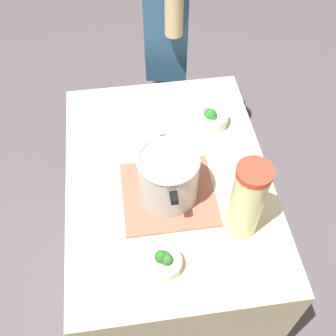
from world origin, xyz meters
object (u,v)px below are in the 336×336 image
at_px(broccoli_bowl_front, 165,262).
at_px(broccoli_bowl_center, 212,118).
at_px(lemonade_pitcher, 247,200).
at_px(person_cook, 167,47).
at_px(cooking_pot, 169,176).

bearing_deg(broccoli_bowl_front, broccoli_bowl_center, -24.58).
height_order(lemonade_pitcher, broccoli_bowl_center, lemonade_pitcher).
bearing_deg(lemonade_pitcher, broccoli_bowl_center, 0.03).
distance_m(lemonade_pitcher, broccoli_bowl_center, 0.52).
bearing_deg(person_cook, broccoli_bowl_front, 171.71).
bearing_deg(broccoli_bowl_center, lemonade_pitcher, -179.97).
relative_size(cooking_pot, broccoli_bowl_front, 2.67).
bearing_deg(broccoli_bowl_center, cooking_pot, 145.59).
distance_m(lemonade_pitcher, person_cook, 1.12).
bearing_deg(person_cook, cooking_pot, 172.32).
bearing_deg(cooking_pot, broccoli_bowl_front, 169.66).
bearing_deg(cooking_pot, lemonade_pitcher, -125.85).
height_order(cooking_pot, broccoli_bowl_center, cooking_pot).
xyz_separation_m(lemonade_pitcher, broccoli_bowl_front, (-0.11, 0.28, -0.13)).
relative_size(broccoli_bowl_center, person_cook, 0.08).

